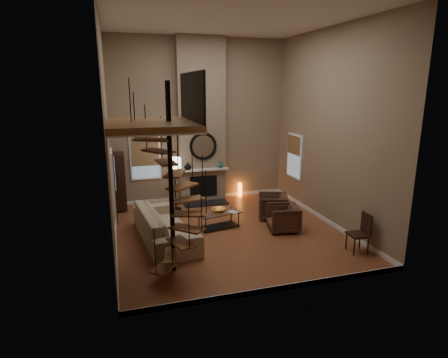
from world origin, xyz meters
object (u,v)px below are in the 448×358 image
object	(u,v)px
armchair_far	(286,218)
coffee_table	(219,218)
hutch	(119,181)
accent_lamp	(240,190)
floor_lamp	(175,167)
armchair_near	(275,207)
sofa	(164,225)
side_chair	(361,231)

from	to	relation	value
armchair_far	coffee_table	bearing A→B (deg)	-101.19
hutch	armchair_far	distance (m)	5.44
armchair_far	accent_lamp	bearing A→B (deg)	-165.54
coffee_table	floor_lamp	size ratio (longest dim) A/B	0.76
armchair_near	armchair_far	bearing A→B (deg)	13.24
armchair_far	hutch	bearing A→B (deg)	-114.48
armchair_near	accent_lamp	size ratio (longest dim) A/B	1.71
sofa	armchair_near	size ratio (longest dim) A/B	3.42
coffee_table	accent_lamp	size ratio (longest dim) A/B	2.61
hutch	coffee_table	size ratio (longest dim) A/B	1.37
sofa	armchair_far	xyz separation A→B (m)	(3.33, -0.30, -0.04)
sofa	floor_lamp	bearing A→B (deg)	-22.38
coffee_table	accent_lamp	bearing A→B (deg)	60.05
armchair_far	accent_lamp	xyz separation A→B (m)	(-0.16, 3.47, -0.10)
armchair_near	sofa	bearing A→B (deg)	-57.67
floor_lamp	side_chair	world-z (taller)	floor_lamp
sofa	accent_lamp	distance (m)	4.49
accent_lamp	side_chair	world-z (taller)	side_chair
armchair_near	floor_lamp	distance (m)	3.40
side_chair	hutch	bearing A→B (deg)	137.80
floor_lamp	accent_lamp	bearing A→B (deg)	17.71
armchair_far	floor_lamp	distance (m)	3.90
side_chair	sofa	bearing A→B (deg)	155.12
floor_lamp	hutch	bearing A→B (deg)	162.76
sofa	armchair_far	size ratio (longest dim) A/B	3.54
coffee_table	floor_lamp	distance (m)	2.42
sofa	floor_lamp	xyz separation A→B (m)	(0.70, 2.37, 1.02)
armchair_near	coffee_table	distance (m)	1.89
side_chair	floor_lamp	bearing A→B (deg)	130.31
accent_lamp	armchair_near	bearing A→B (deg)	-83.24
side_chair	coffee_table	bearing A→B (deg)	138.78
sofa	armchair_far	distance (m)	3.35
hutch	floor_lamp	bearing A→B (deg)	-17.24
hutch	armchair_far	bearing A→B (deg)	-36.35
armchair_near	side_chair	distance (m)	2.95
coffee_table	side_chair	bearing A→B (deg)	-41.22
coffee_table	side_chair	xyz separation A→B (m)	(2.86, -2.50, 0.24)
armchair_far	side_chair	xyz separation A→B (m)	(1.13, -1.77, 0.17)
sofa	floor_lamp	size ratio (longest dim) A/B	1.71
hutch	floor_lamp	world-z (taller)	hutch
armchair_near	hutch	bearing A→B (deg)	-95.25
armchair_near	coffee_table	xyz separation A→B (m)	(-1.86, -0.27, -0.07)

